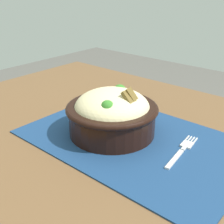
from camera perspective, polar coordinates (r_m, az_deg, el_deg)
table at (r=0.66m, az=5.63°, el=-12.50°), size 1.21×0.77×0.70m
placemat at (r=0.64m, az=4.23°, el=-5.27°), size 0.47×0.31×0.00m
bowl at (r=0.64m, az=0.02°, el=-0.19°), size 0.23×0.23×0.11m
fork at (r=0.61m, az=13.37°, el=-7.01°), size 0.03×0.14×0.00m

